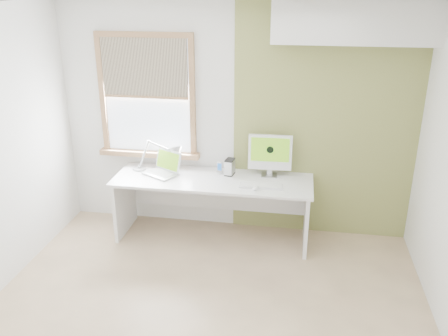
% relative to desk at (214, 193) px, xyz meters
% --- Properties ---
extents(room, '(4.04, 3.54, 2.64)m').
position_rel_desk_xyz_m(room, '(0.18, -1.44, 0.77)').
color(room, tan).
rests_on(room, ground).
extents(accent_wall, '(2.00, 0.02, 2.60)m').
position_rel_desk_xyz_m(accent_wall, '(1.18, 0.30, 0.77)').
color(accent_wall, olive).
rests_on(accent_wall, room).
extents(soffit, '(1.60, 0.40, 0.42)m').
position_rel_desk_xyz_m(soffit, '(1.38, 0.13, 1.87)').
color(soffit, white).
rests_on(soffit, room).
extents(window, '(1.20, 0.14, 1.42)m').
position_rel_desk_xyz_m(window, '(-0.82, 0.27, 1.01)').
color(window, olive).
rests_on(window, room).
extents(desk, '(2.20, 0.70, 0.73)m').
position_rel_desk_xyz_m(desk, '(0.00, 0.00, 0.00)').
color(desk, white).
rests_on(desk, room).
extents(desk_lamp, '(0.64, 0.26, 0.36)m').
position_rel_desk_xyz_m(desk_lamp, '(-0.54, 0.10, 0.38)').
color(desk_lamp, '#B9BCBE').
rests_on(desk_lamp, desk).
extents(laptop, '(0.46, 0.43, 0.26)m').
position_rel_desk_xyz_m(laptop, '(-0.58, 0.01, 0.26)').
color(laptop, '#B9BCBE').
rests_on(laptop, desk).
extents(phone_dock, '(0.09, 0.09, 0.14)m').
position_rel_desk_xyz_m(phone_dock, '(0.05, 0.12, 0.23)').
color(phone_dock, '#B9BCBE').
rests_on(phone_dock, desk).
extents(external_drive, '(0.11, 0.15, 0.18)m').
position_rel_desk_xyz_m(external_drive, '(0.17, 0.10, 0.29)').
color(external_drive, '#B9BCBE').
rests_on(external_drive, desk).
extents(imac, '(0.48, 0.16, 0.47)m').
position_rel_desk_xyz_m(imac, '(0.61, 0.15, 0.46)').
color(imac, '#B9BCBE').
rests_on(imac, desk).
extents(keyboard, '(0.47, 0.14, 0.02)m').
position_rel_desk_xyz_m(keyboard, '(0.55, -0.19, 0.21)').
color(keyboard, white).
rests_on(keyboard, desk).
extents(mouse, '(0.09, 0.12, 0.03)m').
position_rel_desk_xyz_m(mouse, '(0.50, -0.27, 0.21)').
color(mouse, white).
rests_on(mouse, desk).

